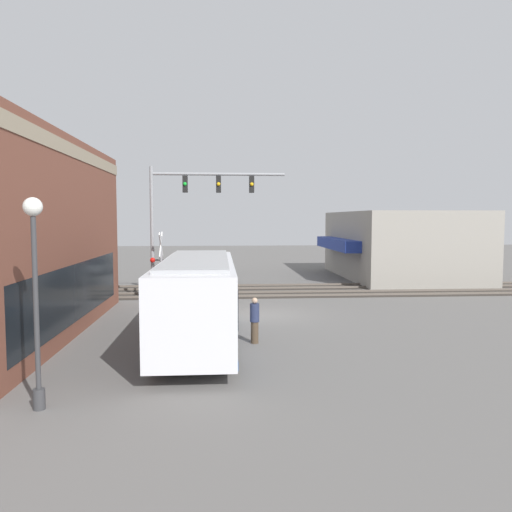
# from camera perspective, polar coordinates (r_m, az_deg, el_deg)

# --- Properties ---
(ground_plane) EXTENTS (120.00, 120.00, 0.00)m
(ground_plane) POSITION_cam_1_polar(r_m,az_deg,el_deg) (23.67, 0.75, -6.73)
(ground_plane) COLOR #605E5B
(shop_building) EXTENTS (13.79, 9.80, 5.04)m
(shop_building) POSITION_cam_1_polar(r_m,az_deg,el_deg) (40.01, 15.96, 1.27)
(shop_building) COLOR gray
(shop_building) RESTS_ON ground
(city_bus) EXTENTS (10.10, 2.59, 3.12)m
(city_bus) POSITION_cam_1_polar(r_m,az_deg,el_deg) (18.18, -6.69, -4.62)
(city_bus) COLOR silver
(city_bus) RESTS_ON ground
(traffic_signal_gantry) EXTENTS (0.42, 7.32, 7.34)m
(traffic_signal_gantry) POSITION_cam_1_polar(r_m,az_deg,el_deg) (27.46, -7.38, 6.13)
(traffic_signal_gantry) COLOR gray
(traffic_signal_gantry) RESTS_ON ground
(crossing_signal) EXTENTS (1.41, 1.18, 3.81)m
(crossing_signal) POSITION_cam_1_polar(r_m,az_deg,el_deg) (27.29, -10.79, -0.46)
(crossing_signal) COLOR gray
(crossing_signal) RESTS_ON ground
(streetlamp) EXTENTS (0.44, 0.44, 5.02)m
(streetlamp) POSITION_cam_1_polar(r_m,az_deg,el_deg) (12.73, -23.91, -2.99)
(streetlamp) COLOR #38383A
(streetlamp) RESTS_ON ground
(rail_track_near) EXTENTS (2.60, 60.00, 0.15)m
(rail_track_near) POSITION_cam_1_polar(r_m,az_deg,el_deg) (29.56, -0.23, -4.45)
(rail_track_near) COLOR #332D28
(rail_track_near) RESTS_ON ground
(rail_track_far) EXTENTS (2.60, 60.00, 0.15)m
(rail_track_far) POSITION_cam_1_polar(r_m,az_deg,el_deg) (32.72, -0.61, -3.60)
(rail_track_far) COLOR #332D28
(rail_track_far) RESTS_ON ground
(parked_car_black) EXTENTS (4.78, 1.82, 1.53)m
(parked_car_black) POSITION_cam_1_polar(r_m,az_deg,el_deg) (34.12, -5.48, -2.14)
(parked_car_black) COLOR black
(parked_car_black) RESTS_ON ground
(parked_car_grey) EXTENTS (4.49, 1.82, 1.51)m
(parked_car_grey) POSITION_cam_1_polar(r_m,az_deg,el_deg) (41.86, -5.23, -0.96)
(parked_car_grey) COLOR slate
(parked_car_grey) RESTS_ON ground
(pedestrian_near_bus) EXTENTS (0.34, 0.34, 1.67)m
(pedestrian_near_bus) POSITION_cam_1_polar(r_m,az_deg,el_deg) (18.24, -0.16, -7.33)
(pedestrian_near_bus) COLOR #473828
(pedestrian_near_bus) RESTS_ON ground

